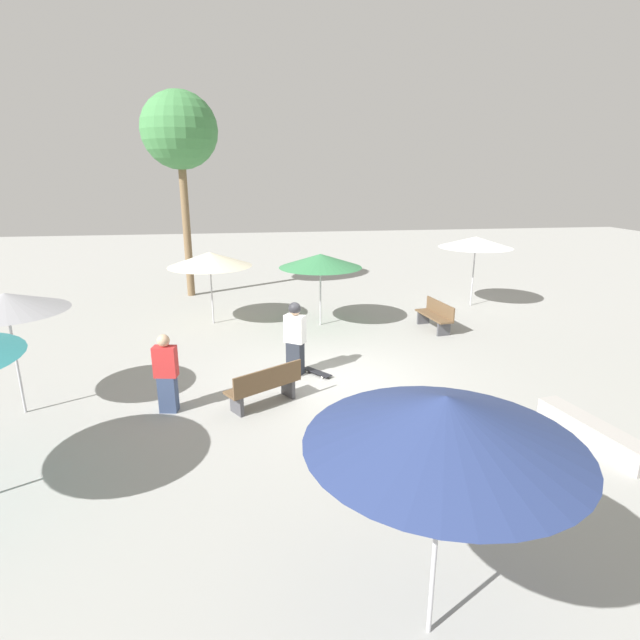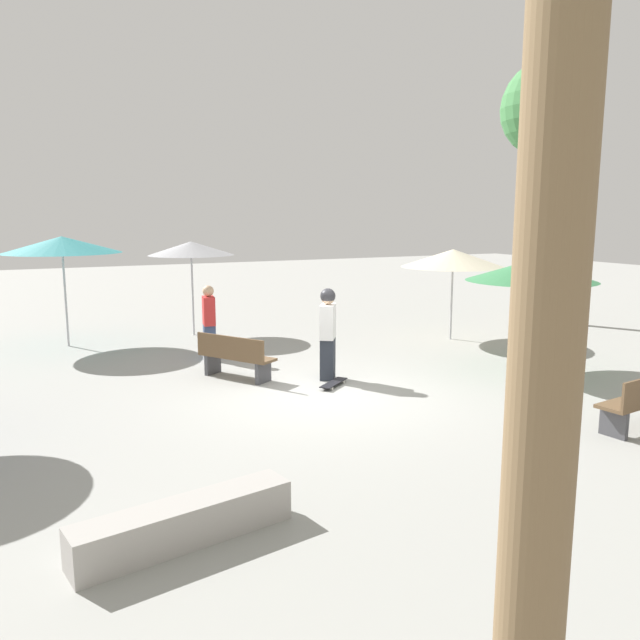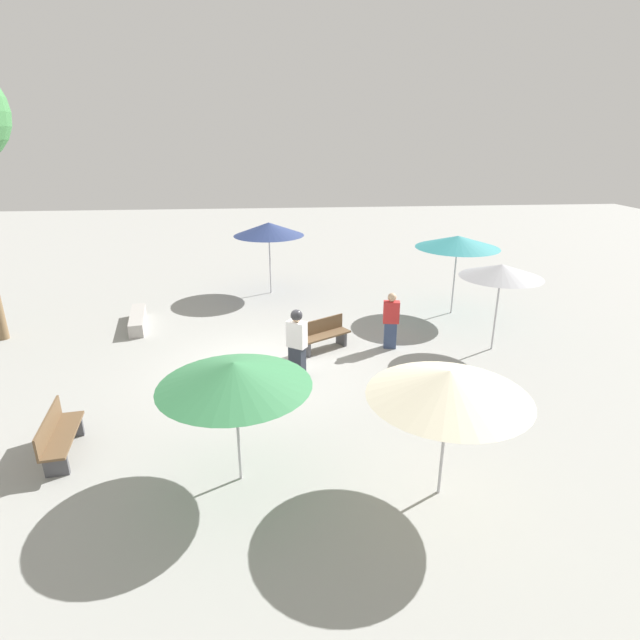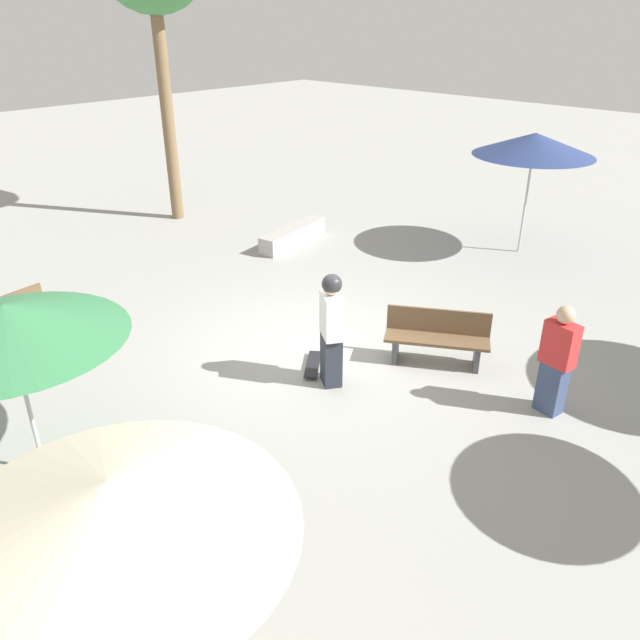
{
  "view_description": "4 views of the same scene",
  "coord_description": "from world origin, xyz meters",
  "px_view_note": "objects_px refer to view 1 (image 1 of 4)",
  "views": [
    {
      "loc": [
        10.38,
        -1.96,
        4.53
      ],
      "look_at": [
        -0.04,
        -0.41,
        1.43
      ],
      "focal_mm": 28.0,
      "sensor_mm": 36.0,
      "label": 1
    },
    {
      "loc": [
        4.62,
        9.4,
        3.09
      ],
      "look_at": [
        -0.44,
        -1.16,
        1.11
      ],
      "focal_mm": 35.0,
      "sensor_mm": 36.0,
      "label": 2
    },
    {
      "loc": [
        -11.6,
        -0.47,
        5.6
      ],
      "look_at": [
        -0.3,
        -1.5,
        1.39
      ],
      "focal_mm": 28.0,
      "sensor_mm": 36.0,
      "label": 3
    },
    {
      "loc": [
        -6.33,
        -6.24,
        5.01
      ],
      "look_at": [
        -0.8,
        -0.98,
        1.17
      ],
      "focal_mm": 35.0,
      "sensor_mm": 36.0,
      "label": 4
    }
  ],
  "objects_px": {
    "concrete_ledge": "(592,432)",
    "shade_umbrella_navy": "(445,420)",
    "shade_umbrella_green": "(320,261)",
    "bench_far": "(265,386)",
    "shade_umbrella_white": "(476,242)",
    "shade_umbrella_cream": "(210,259)",
    "skateboard": "(317,372)",
    "palm_tree_center_right": "(179,132)",
    "bench_near": "(435,316)",
    "shade_umbrella_grey": "(6,302)",
    "bystander_watching": "(166,374)",
    "skater_main": "(295,336)"
  },
  "relations": [
    {
      "from": "skateboard",
      "to": "shade_umbrella_grey",
      "type": "xyz_separation_m",
      "value": [
        1.06,
        -5.97,
        2.18
      ]
    },
    {
      "from": "skateboard",
      "to": "shade_umbrella_green",
      "type": "height_order",
      "value": "shade_umbrella_green"
    },
    {
      "from": "skateboard",
      "to": "shade_umbrella_cream",
      "type": "height_order",
      "value": "shade_umbrella_cream"
    },
    {
      "from": "shade_umbrella_white",
      "to": "palm_tree_center_right",
      "type": "xyz_separation_m",
      "value": [
        -3.08,
        -10.03,
        3.68
      ]
    },
    {
      "from": "skater_main",
      "to": "bench_far",
      "type": "distance_m",
      "value": 1.83
    },
    {
      "from": "shade_umbrella_green",
      "to": "bench_near",
      "type": "bearing_deg",
      "value": 73.68
    },
    {
      "from": "shade_umbrella_white",
      "to": "shade_umbrella_green",
      "type": "distance_m",
      "value": 5.88
    },
    {
      "from": "shade_umbrella_cream",
      "to": "bystander_watching",
      "type": "height_order",
      "value": "shade_umbrella_cream"
    },
    {
      "from": "concrete_ledge",
      "to": "shade_umbrella_navy",
      "type": "relative_size",
      "value": 0.83
    },
    {
      "from": "bystander_watching",
      "to": "bench_near",
      "type": "bearing_deg",
      "value": -138.84
    },
    {
      "from": "shade_umbrella_grey",
      "to": "shade_umbrella_navy",
      "type": "bearing_deg",
      "value": 46.23
    },
    {
      "from": "concrete_ledge",
      "to": "bench_far",
      "type": "distance_m",
      "value": 6.03
    },
    {
      "from": "bench_near",
      "to": "shade_umbrella_green",
      "type": "height_order",
      "value": "shade_umbrella_green"
    },
    {
      "from": "skater_main",
      "to": "shade_umbrella_cream",
      "type": "distance_m",
      "value": 5.11
    },
    {
      "from": "bench_near",
      "to": "shade_umbrella_white",
      "type": "distance_m",
      "value": 3.89
    },
    {
      "from": "skateboard",
      "to": "shade_umbrella_green",
      "type": "distance_m",
      "value": 4.47
    },
    {
      "from": "bench_near",
      "to": "shade_umbrella_grey",
      "type": "distance_m",
      "value": 10.94
    },
    {
      "from": "bench_near",
      "to": "bench_far",
      "type": "xyz_separation_m",
      "value": [
        4.44,
        -5.3,
        0.0
      ]
    },
    {
      "from": "concrete_ledge",
      "to": "shade_umbrella_white",
      "type": "bearing_deg",
      "value": 167.6
    },
    {
      "from": "skateboard",
      "to": "bench_far",
      "type": "bearing_deg",
      "value": -78.9
    },
    {
      "from": "bench_far",
      "to": "concrete_ledge",
      "type": "bearing_deg",
      "value": -54.22
    },
    {
      "from": "concrete_ledge",
      "to": "shade_umbrella_green",
      "type": "bearing_deg",
      "value": -154.9
    },
    {
      "from": "shade_umbrella_white",
      "to": "shade_umbrella_navy",
      "type": "distance_m",
      "value": 13.91
    },
    {
      "from": "shade_umbrella_white",
      "to": "shade_umbrella_cream",
      "type": "height_order",
      "value": "shade_umbrella_white"
    },
    {
      "from": "palm_tree_center_right",
      "to": "shade_umbrella_grey",
      "type": "bearing_deg",
      "value": -13.3
    },
    {
      "from": "shade_umbrella_green",
      "to": "shade_umbrella_navy",
      "type": "bearing_deg",
      "value": -2.67
    },
    {
      "from": "bench_near",
      "to": "skateboard",
      "type": "bearing_deg",
      "value": 118.6
    },
    {
      "from": "shade_umbrella_white",
      "to": "shade_umbrella_green",
      "type": "height_order",
      "value": "shade_umbrella_white"
    },
    {
      "from": "bench_far",
      "to": "shade_umbrella_navy",
      "type": "distance_m",
      "value": 6.0
    },
    {
      "from": "shade_umbrella_grey",
      "to": "palm_tree_center_right",
      "type": "relative_size",
      "value": 0.33
    },
    {
      "from": "shade_umbrella_cream",
      "to": "skateboard",
      "type": "bearing_deg",
      "value": 29.62
    },
    {
      "from": "bench_far",
      "to": "palm_tree_center_right",
      "type": "relative_size",
      "value": 0.22
    },
    {
      "from": "bench_near",
      "to": "shade_umbrella_grey",
      "type": "relative_size",
      "value": 0.68
    },
    {
      "from": "bench_far",
      "to": "shade_umbrella_cream",
      "type": "relative_size",
      "value": 0.62
    },
    {
      "from": "skater_main",
      "to": "bystander_watching",
      "type": "height_order",
      "value": "skater_main"
    },
    {
      "from": "skater_main",
      "to": "shade_umbrella_green",
      "type": "height_order",
      "value": "shade_umbrella_green"
    },
    {
      "from": "shade_umbrella_white",
      "to": "shade_umbrella_cream",
      "type": "distance_m",
      "value": 9.02
    },
    {
      "from": "shade_umbrella_cream",
      "to": "shade_umbrella_white",
      "type": "bearing_deg",
      "value": 95.69
    },
    {
      "from": "skater_main",
      "to": "bench_far",
      "type": "xyz_separation_m",
      "value": [
        1.58,
        -0.78,
        -0.51
      ]
    },
    {
      "from": "concrete_ledge",
      "to": "shade_umbrella_navy",
      "type": "bearing_deg",
      "value": -52.45
    },
    {
      "from": "bench_far",
      "to": "bystander_watching",
      "type": "distance_m",
      "value": 1.93
    },
    {
      "from": "shade_umbrella_cream",
      "to": "palm_tree_center_right",
      "type": "bearing_deg",
      "value": -165.08
    },
    {
      "from": "skateboard",
      "to": "shade_umbrella_white",
      "type": "bearing_deg",
      "value": 93.2
    },
    {
      "from": "shade_umbrella_cream",
      "to": "shade_umbrella_grey",
      "type": "relative_size",
      "value": 1.06
    },
    {
      "from": "concrete_ledge",
      "to": "palm_tree_center_right",
      "type": "xyz_separation_m",
      "value": [
        -12.36,
        -7.99,
        5.73
      ]
    },
    {
      "from": "skater_main",
      "to": "bench_far",
      "type": "relative_size",
      "value": 1.09
    },
    {
      "from": "shade_umbrella_grey",
      "to": "bystander_watching",
      "type": "xyz_separation_m",
      "value": [
        0.36,
        2.81,
        -1.44
      ]
    },
    {
      "from": "shade_umbrella_green",
      "to": "shade_umbrella_navy",
      "type": "relative_size",
      "value": 0.95
    },
    {
      "from": "skater_main",
      "to": "concrete_ledge",
      "type": "height_order",
      "value": "skater_main"
    },
    {
      "from": "bystander_watching",
      "to": "skateboard",
      "type": "bearing_deg",
      "value": -146.15
    }
  ]
}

